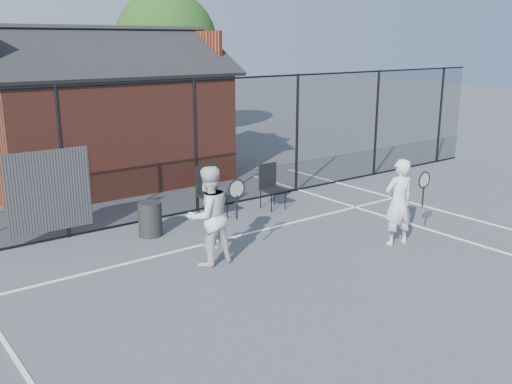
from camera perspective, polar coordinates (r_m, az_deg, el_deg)
ground at (r=8.88m, az=5.76°, el=-10.48°), size 80.00×80.00×0.00m
court_lines at (r=8.07m, az=12.32°, el=-13.47°), size 11.02×18.00×0.01m
fence at (r=12.25m, az=-11.26°, el=3.56°), size 22.04×3.00×3.00m
clubhouse at (r=16.15m, az=-15.03°, el=6.62°), size 6.50×4.36×4.19m
tree_right at (r=23.13m, az=-9.00°, el=14.52°), size 3.97×3.97×5.70m
player_front at (r=11.12m, az=14.09°, el=-0.98°), size 0.78×0.61×1.67m
player_back at (r=9.84m, az=-4.76°, el=-2.40°), size 0.95×0.70×1.75m
chair_left at (r=12.48m, az=-4.37°, el=-0.13°), size 0.55×0.57×1.14m
chair_right at (r=13.18m, az=1.70°, el=0.46°), size 0.49×0.51×1.02m
waste_bin at (r=11.59m, az=-10.54°, el=-2.67°), size 0.48×0.48×0.69m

